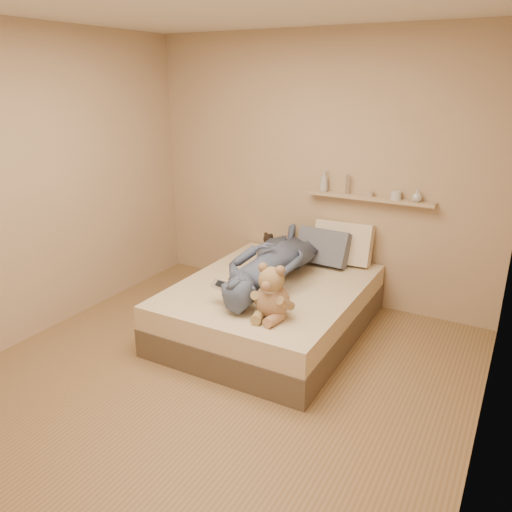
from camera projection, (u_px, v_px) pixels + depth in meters
The scene contains 10 objects.
room at pixel (209, 214), 3.33m from camera, with size 3.80×3.80×3.80m.
bed at pixel (271, 307), 4.46m from camera, with size 1.50×1.90×0.45m.
game_console at pixel (222, 285), 3.93m from camera, with size 0.20×0.10×0.06m.
teddy_bear at pixel (272, 296), 3.71m from camera, with size 0.36×0.34×0.43m.
dark_plush at pixel (269, 246), 5.05m from camera, with size 0.16×0.16×0.24m.
pillow_cream at pixel (343, 243), 4.83m from camera, with size 0.55×0.16×0.40m, color beige.
pillow_grey at pixel (323, 247), 4.80m from camera, with size 0.50×0.14×0.34m, color slate.
person at pixel (273, 261), 4.38m from camera, with size 0.59×1.62×0.39m, color #484E72.
wall_shelf at pixel (369, 198), 4.66m from camera, with size 1.20×0.12×0.03m, color tan.
shelf_bottles at pixel (367, 189), 4.64m from camera, with size 1.00×0.11×0.21m.
Camera 1 is at (1.85, -2.67, 2.15)m, focal length 35.00 mm.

